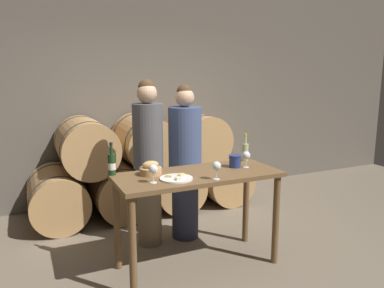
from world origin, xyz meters
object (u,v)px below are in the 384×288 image
at_px(wine_glass_center, 246,156).
at_px(wine_glass_left, 217,166).
at_px(person_right, 185,162).
at_px(wine_glass_far_left, 153,169).
at_px(tasting_table, 198,188).
at_px(cheese_plate, 176,178).
at_px(blue_crock, 235,161).
at_px(bread_basket, 151,169).
at_px(person_left, 148,161).
at_px(wine_bottle_red, 112,164).
at_px(wine_bottle_white, 245,152).

bearing_deg(wine_glass_center, wine_glass_left, -151.66).
xyz_separation_m(person_right, wine_glass_far_left, (-0.62, -0.77, 0.17)).
relative_size(tasting_table, cheese_plate, 5.31).
xyz_separation_m(blue_crock, wine_glass_left, (-0.37, -0.30, 0.05)).
height_order(person_right, wine_glass_center, person_right).
xyz_separation_m(person_right, bread_basket, (-0.56, -0.51, 0.10)).
relative_size(blue_crock, wine_glass_left, 0.77).
distance_m(person_left, blue_crock, 0.91).
bearing_deg(wine_bottle_red, bread_basket, -23.70).
height_order(person_right, wine_bottle_red, person_right).
bearing_deg(blue_crock, wine_glass_left, -140.45).
height_order(person_left, wine_bottle_white, person_left).
xyz_separation_m(tasting_table, person_right, (0.15, 0.64, 0.09)).
bearing_deg(blue_crock, tasting_table, -173.29).
distance_m(person_right, bread_basket, 0.77).
relative_size(wine_glass_far_left, wine_glass_center, 1.00).
bearing_deg(bread_basket, wine_bottle_white, 5.82).
distance_m(tasting_table, cheese_plate, 0.31).
bearing_deg(bread_basket, person_left, 74.23).
height_order(tasting_table, cheese_plate, cheese_plate).
height_order(cheese_plate, wine_glass_far_left, wine_glass_far_left).
bearing_deg(person_left, wine_bottle_white, -23.60).
distance_m(person_left, wine_bottle_red, 0.60).
relative_size(bread_basket, wine_glass_far_left, 1.26).
bearing_deg(tasting_table, wine_glass_far_left, -165.01).
xyz_separation_m(person_left, wine_bottle_white, (0.92, -0.40, 0.10)).
distance_m(blue_crock, cheese_plate, 0.70).
bearing_deg(wine_bottle_red, person_left, 38.85).
relative_size(person_left, cheese_plate, 6.12).
xyz_separation_m(wine_bottle_red, wine_bottle_white, (1.39, -0.03, -0.01)).
bearing_deg(person_left, tasting_table, -67.60).
xyz_separation_m(wine_bottle_red, wine_glass_far_left, (0.26, -0.40, 0.02)).
height_order(bread_basket, wine_glass_far_left, wine_glass_far_left).
distance_m(bread_basket, cheese_plate, 0.28).
bearing_deg(tasting_table, blue_crock, 6.71).
distance_m(wine_glass_left, wine_glass_center, 0.52).
relative_size(person_left, wine_bottle_white, 6.12).
height_order(person_left, wine_glass_left, person_left).
height_order(person_left, blue_crock, person_left).
bearing_deg(bread_basket, wine_glass_far_left, -103.41).
xyz_separation_m(blue_crock, wine_glass_far_left, (-0.90, -0.18, 0.05)).
bearing_deg(wine_glass_far_left, wine_glass_center, 6.95).
height_order(blue_crock, cheese_plate, blue_crock).
height_order(person_left, wine_bottle_red, person_left).
distance_m(tasting_table, wine_glass_left, 0.37).
distance_m(wine_bottle_white, wine_glass_center, 0.28).
bearing_deg(cheese_plate, person_left, 90.66).
distance_m(person_left, bread_basket, 0.54).
height_order(person_left, wine_glass_far_left, person_left).
bearing_deg(wine_bottle_red, wine_bottle_white, -1.27).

